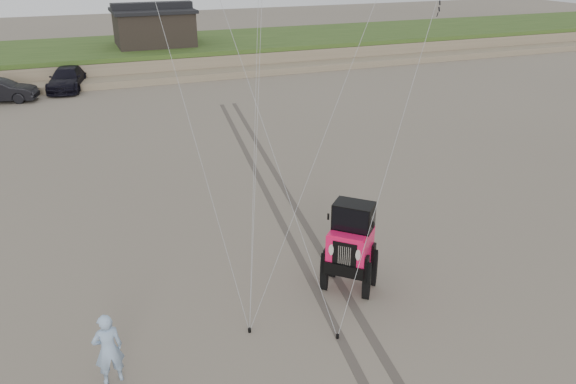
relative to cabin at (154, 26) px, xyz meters
name	(u,v)px	position (x,y,z in m)	size (l,w,h in m)	color
ground	(316,327)	(-2.00, -37.00, -3.24)	(160.00, 160.00, 0.00)	#6B6054
dune_ridge	(131,57)	(-2.00, 0.50, -2.42)	(160.00, 14.25, 1.73)	#7A6B54
cabin	(154,26)	(0.00, 0.00, 0.00)	(6.40, 5.40, 3.35)	black
truck_b	(0,91)	(-11.28, -8.27, -2.51)	(1.55, 4.44, 1.46)	black
truck_c	(67,79)	(-7.17, -6.26, -2.49)	(2.10, 5.16, 1.50)	black
jeep	(350,256)	(-0.37, -35.63, -2.18)	(2.45, 5.67, 2.11)	#FF1355
man	(108,349)	(-7.16, -37.09, -2.33)	(0.66, 0.44, 1.82)	#85A3CE
stake_main	(250,330)	(-3.69, -36.54, -3.18)	(0.08, 0.08, 0.12)	black
stake_aux	(337,336)	(-1.69, -37.60, -3.18)	(0.08, 0.08, 0.12)	black
tire_tracks	(280,199)	(0.00, -29.00, -3.23)	(5.22, 29.74, 0.01)	#4C443D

